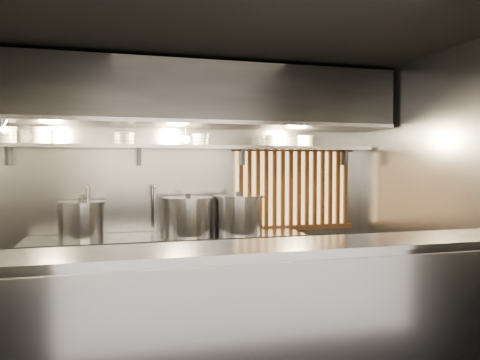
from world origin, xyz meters
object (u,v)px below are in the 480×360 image
pendant_bulb (186,139)px  heat_lamp (1,123)px  stock_pot_mid (188,216)px  stock_pot_left (81,220)px  stock_pot_right (238,214)px

pendant_bulb → heat_lamp: bearing=-169.0°
heat_lamp → pendant_bulb: 1.83m
stock_pot_mid → pendant_bulb: bearing=95.3°
pendant_bulb → stock_pot_left: pendant_bulb is taller
heat_lamp → stock_pot_left: heat_lamp is taller
stock_pot_mid → stock_pot_right: 0.58m
pendant_bulb → stock_pot_mid: (0.01, -0.08, -0.85)m
heat_lamp → stock_pot_mid: size_ratio=0.60×
stock_pot_mid → stock_pot_left: bearing=177.0°
stock_pot_right → stock_pot_mid: bearing=-178.8°
heat_lamp → pendant_bulb: (1.80, 0.35, -0.11)m
stock_pot_left → stock_pot_right: bearing=-1.6°
pendant_bulb → stock_pot_right: 1.03m
heat_lamp → stock_pot_left: (0.68, 0.33, -0.97)m
pendant_bulb → stock_pot_mid: pendant_bulb is taller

